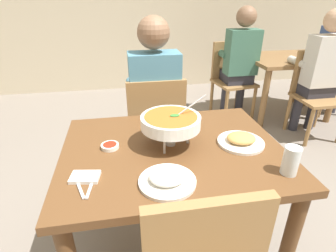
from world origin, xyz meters
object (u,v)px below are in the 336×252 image
at_px(chair_bg_left, 231,75).
at_px(dining_table_far, 287,68).
at_px(patron_bg_left, 240,58).
at_px(patron_bg_right, 335,54).
at_px(drink_glass, 291,162).
at_px(curry_bowl, 171,122).
at_px(patron_bg_middle, 321,67).
at_px(appetizer_plate, 241,140).
at_px(dining_table_main, 173,167).
at_px(diner_main, 154,95).
at_px(sauce_dish, 110,146).
at_px(chair_bg_middle, 315,89).
at_px(rice_plate, 167,179).
at_px(chair_diner_main, 155,125).

bearing_deg(chair_bg_left, dining_table_far, -11.61).
relative_size(patron_bg_left, patron_bg_right, 1.00).
bearing_deg(drink_glass, curry_bowl, 144.45).
bearing_deg(patron_bg_middle, appetizer_plate, -138.13).
height_order(dining_table_main, curry_bowl, curry_bowl).
relative_size(diner_main, patron_bg_right, 1.00).
bearing_deg(dining_table_far, sauce_dish, -140.08).
distance_m(drink_glass, chair_bg_left, 2.34).
height_order(drink_glass, dining_table_far, drink_glass).
bearing_deg(patron_bg_right, sauce_dish, -147.13).
distance_m(drink_glass, chair_bg_middle, 2.07).
xyz_separation_m(diner_main, drink_glass, (0.46, -1.04, 0.05)).
height_order(diner_main, drink_glass, diner_main).
distance_m(patron_bg_left, patron_bg_middle, 0.84).
height_order(rice_plate, chair_bg_middle, chair_bg_middle).
bearing_deg(rice_plate, dining_table_main, 74.15).
xyz_separation_m(rice_plate, drink_glass, (0.53, -0.02, 0.04)).
distance_m(chair_bg_left, chair_bg_middle, 0.95).
bearing_deg(rice_plate, sauce_dish, 126.40).
bearing_deg(rice_plate, curry_bowl, 77.05).
relative_size(curry_bowl, appetizer_plate, 1.39).
distance_m(sauce_dish, chair_bg_middle, 2.44).
xyz_separation_m(sauce_dish, patron_bg_right, (2.70, 1.75, 0.00)).
relative_size(appetizer_plate, chair_bg_left, 0.27).
distance_m(dining_table_main, curry_bowl, 0.25).
xyz_separation_m(dining_table_far, patron_bg_left, (-0.63, 0.01, 0.14)).
bearing_deg(chair_diner_main, drink_glass, -65.68).
relative_size(appetizer_plate, patron_bg_left, 0.18).
bearing_deg(dining_table_far, curry_bowl, -135.22).
xyz_separation_m(curry_bowl, sauce_dish, (-0.31, 0.02, -0.12)).
bearing_deg(chair_diner_main, patron_bg_right, 24.47).
relative_size(patron_bg_left, patron_bg_middle, 1.00).
xyz_separation_m(drink_glass, chair_bg_middle, (1.33, 1.56, -0.28)).
bearing_deg(dining_table_far, patron_bg_right, -0.14).
bearing_deg(dining_table_main, diner_main, 90.00).
relative_size(appetizer_plate, drink_glass, 1.85).
distance_m(dining_table_main, patron_bg_middle, 2.19).
bearing_deg(patron_bg_middle, patron_bg_left, 139.61).
relative_size(diner_main, curry_bowl, 3.94).
height_order(drink_glass, chair_bg_left, chair_bg_left).
bearing_deg(patron_bg_middle, dining_table_far, 91.35).
relative_size(rice_plate, sauce_dish, 2.67).
relative_size(chair_bg_left, patron_bg_right, 0.69).
relative_size(curry_bowl, dining_table_far, 0.33).
distance_m(appetizer_plate, patron_bg_middle, 1.92).
distance_m(diner_main, sauce_dish, 0.76).
bearing_deg(dining_table_far, patron_bg_left, 179.20).
height_order(dining_table_main, drink_glass, drink_glass).
xyz_separation_m(chair_diner_main, appetizer_plate, (0.35, -0.73, 0.24)).
xyz_separation_m(chair_diner_main, curry_bowl, (-0.01, -0.68, 0.35)).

